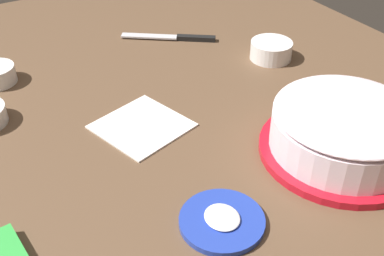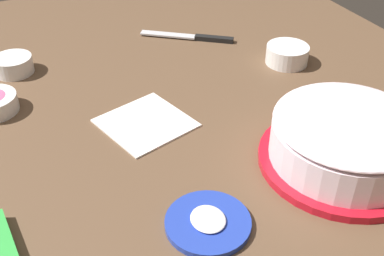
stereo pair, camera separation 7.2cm
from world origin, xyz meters
The scene contains 7 objects.
ground_plane centered at (0.00, 0.00, 0.00)m, with size 1.54×1.54×0.00m, color brown.
frosted_cake centered at (-0.24, -0.32, 0.05)m, with size 0.28×0.28×0.10m.
frosting_tub_lid centered at (-0.27, -0.05, 0.01)m, with size 0.13×0.13×0.02m.
spreading_knife centered at (0.30, -0.30, 0.01)m, with size 0.16×0.20×0.01m.
sprinkle_bowl_yellow centered at (0.32, 0.14, 0.02)m, with size 0.08×0.08×0.04m.
sprinkle_bowl_orange centered at (0.10, -0.43, 0.02)m, with size 0.10×0.10×0.04m.
paper_napkin centered at (0.01, -0.06, 0.00)m, with size 0.15×0.15×0.01m, color white.
Camera 2 is at (-0.69, 0.17, 0.53)m, focal length 44.80 mm.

